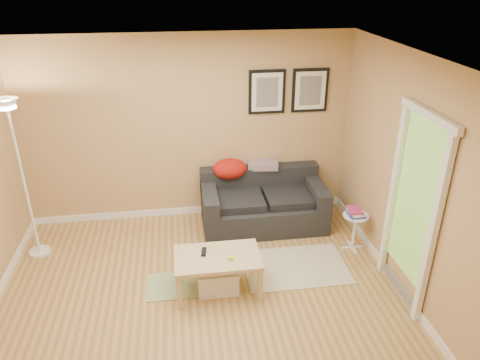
{
  "coord_description": "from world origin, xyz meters",
  "views": [
    {
      "loc": [
        -0.14,
        -3.95,
        3.37
      ],
      "look_at": [
        0.55,
        0.85,
        1.05
      ],
      "focal_mm": 33.99,
      "sensor_mm": 36.0,
      "label": 1
    }
  ],
  "objects": [
    {
      "name": "floor",
      "position": [
        0.0,
        0.0,
        0.0
      ],
      "size": [
        4.5,
        4.5,
        0.0
      ],
      "primitive_type": "plane",
      "color": "tan",
      "rests_on": "ground"
    },
    {
      "name": "ceiling",
      "position": [
        0.0,
        0.0,
        2.6
      ],
      "size": [
        4.5,
        4.5,
        0.0
      ],
      "primitive_type": "plane",
      "rotation": [
        3.14,
        0.0,
        0.0
      ],
      "color": "white",
      "rests_on": "wall_back"
    },
    {
      "name": "wall_back",
      "position": [
        0.0,
        2.0,
        1.3
      ],
      "size": [
        4.5,
        0.0,
        4.5
      ],
      "primitive_type": "plane",
      "rotation": [
        1.57,
        0.0,
        0.0
      ],
      "color": "tan",
      "rests_on": "ground"
    },
    {
      "name": "wall_front",
      "position": [
        0.0,
        -2.0,
        1.3
      ],
      "size": [
        4.5,
        0.0,
        4.5
      ],
      "primitive_type": "plane",
      "rotation": [
        -1.57,
        0.0,
        0.0
      ],
      "color": "tan",
      "rests_on": "ground"
    },
    {
      "name": "wall_right",
      "position": [
        2.25,
        0.0,
        1.3
      ],
      "size": [
        0.0,
        4.0,
        4.0
      ],
      "primitive_type": "plane",
      "rotation": [
        1.57,
        0.0,
        -1.57
      ],
      "color": "tan",
      "rests_on": "ground"
    },
    {
      "name": "baseboard_back",
      "position": [
        0.0,
        1.99,
        0.05
      ],
      "size": [
        4.5,
        0.02,
        0.1
      ],
      "primitive_type": "cube",
      "color": "white",
      "rests_on": "ground"
    },
    {
      "name": "baseboard_right",
      "position": [
        2.24,
        0.0,
        0.05
      ],
      "size": [
        0.02,
        4.0,
        0.1
      ],
      "primitive_type": "cube",
      "color": "white",
      "rests_on": "ground"
    },
    {
      "name": "sofa",
      "position": [
        0.98,
        1.53,
        0.38
      ],
      "size": [
        1.7,
        0.9,
        0.75
      ],
      "primitive_type": null,
      "color": "black",
      "rests_on": "ground"
    },
    {
      "name": "red_throw",
      "position": [
        0.54,
        1.81,
        0.77
      ],
      "size": [
        0.48,
        0.36,
        0.28
      ],
      "primitive_type": null,
      "color": "#B52010",
      "rests_on": "sofa"
    },
    {
      "name": "plaid_throw",
      "position": [
        1.02,
        1.87,
        0.78
      ],
      "size": [
        0.45,
        0.32,
        0.1
      ],
      "primitive_type": null,
      "rotation": [
        0.0,
        0.0,
        -0.14
      ],
      "color": "tan",
      "rests_on": "sofa"
    },
    {
      "name": "framed_print_left",
      "position": [
        1.08,
        1.98,
        1.8
      ],
      "size": [
        0.5,
        0.04,
        0.6
      ],
      "primitive_type": null,
      "color": "black",
      "rests_on": "wall_back"
    },
    {
      "name": "framed_print_right",
      "position": [
        1.68,
        1.98,
        1.8
      ],
      "size": [
        0.5,
        0.04,
        0.6
      ],
      "primitive_type": null,
      "color": "black",
      "rests_on": "wall_back"
    },
    {
      "name": "area_rug",
      "position": [
        1.18,
        0.47,
        0.01
      ],
      "size": [
        1.25,
        0.85,
        0.01
      ],
      "primitive_type": "cube",
      "color": "beige",
      "rests_on": "ground"
    },
    {
      "name": "green_runner",
      "position": [
        -0.25,
        0.32,
        0.01
      ],
      "size": [
        0.7,
        0.5,
        0.01
      ],
      "primitive_type": "cube",
      "color": "#668C4C",
      "rests_on": "ground"
    },
    {
      "name": "coffee_table",
      "position": [
        0.2,
        0.17,
        0.24
      ],
      "size": [
        1.05,
        0.77,
        0.47
      ],
      "primitive_type": null,
      "rotation": [
        0.0,
        0.0,
        0.22
      ],
      "color": "tan",
      "rests_on": "ground"
    },
    {
      "name": "remote_control",
      "position": [
        0.06,
        0.26,
        0.48
      ],
      "size": [
        0.07,
        0.17,
        0.02
      ],
      "primitive_type": "cube",
      "rotation": [
        0.0,
        0.0,
        -0.14
      ],
      "color": "black",
      "rests_on": "coffee_table"
    },
    {
      "name": "tape_roll",
      "position": [
        0.34,
        0.09,
        0.49
      ],
      "size": [
        0.07,
        0.07,
        0.03
      ],
      "primitive_type": "cylinder",
      "color": "yellow",
      "rests_on": "coffee_table"
    },
    {
      "name": "storage_bin",
      "position": [
        0.2,
        0.19,
        0.14
      ],
      "size": [
        0.47,
        0.34,
        0.29
      ],
      "primitive_type": null,
      "color": "white",
      "rests_on": "ground"
    },
    {
      "name": "side_table",
      "position": [
        2.02,
        0.77,
        0.25
      ],
      "size": [
        0.33,
        0.33,
        0.5
      ],
      "primitive_type": null,
      "color": "white",
      "rests_on": "ground"
    },
    {
      "name": "book_stack",
      "position": [
        2.01,
        0.78,
        0.54
      ],
      "size": [
        0.25,
        0.29,
        0.08
      ],
      "primitive_type": null,
      "rotation": [
        0.0,
        0.0,
        0.28
      ],
      "color": "#313193",
      "rests_on": "side_table"
    },
    {
      "name": "floor_lamp",
      "position": [
        -2.0,
        1.24,
        0.96
      ],
      "size": [
        0.26,
        0.26,
        2.04
      ],
      "primitive_type": null,
      "color": "white",
      "rests_on": "ground"
    },
    {
      "name": "doorway",
      "position": [
        2.2,
        -0.15,
        1.02
      ],
      "size": [
        0.12,
        1.01,
        2.13
      ],
      "primitive_type": null,
      "color": "white",
      "rests_on": "ground"
    }
  ]
}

